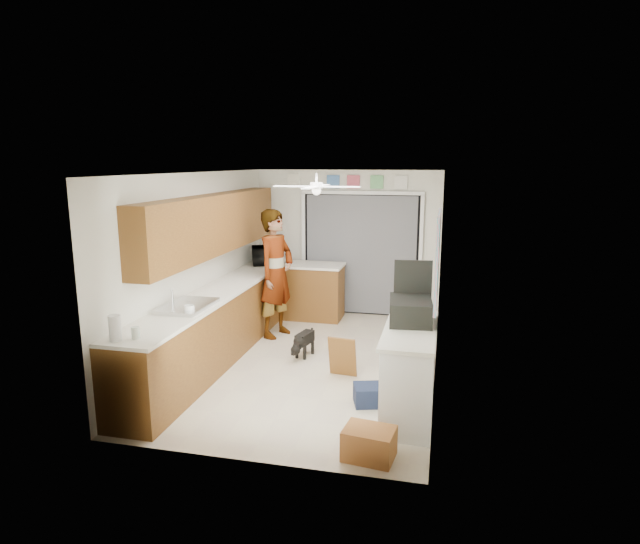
{
  "coord_description": "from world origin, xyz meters",
  "views": [
    {
      "loc": [
        1.62,
        -6.6,
        2.64
      ],
      "look_at": [
        0.0,
        0.4,
        1.15
      ],
      "focal_mm": 30.0,
      "sensor_mm": 36.0,
      "label": 1
    }
  ],
  "objects_px": {
    "microwave": "(263,256)",
    "cardboard_box": "(369,443)",
    "paper_towel_roll": "(115,328)",
    "dog": "(305,343)",
    "cup": "(189,309)",
    "man": "(276,274)",
    "suitcase": "(410,311)",
    "navy_crate": "(370,395)"
  },
  "relations": [
    {
      "from": "microwave",
      "to": "cardboard_box",
      "type": "relative_size",
      "value": 1.15
    },
    {
      "from": "paper_towel_roll",
      "to": "dog",
      "type": "height_order",
      "value": "paper_towel_roll"
    },
    {
      "from": "microwave",
      "to": "cup",
      "type": "bearing_deg",
      "value": 160.09
    },
    {
      "from": "cup",
      "to": "suitcase",
      "type": "bearing_deg",
      "value": 5.17
    },
    {
      "from": "dog",
      "to": "cup",
      "type": "bearing_deg",
      "value": -112.73
    },
    {
      "from": "microwave",
      "to": "cup",
      "type": "distance_m",
      "value": 3.04
    },
    {
      "from": "cardboard_box",
      "to": "dog",
      "type": "bearing_deg",
      "value": 117.23
    },
    {
      "from": "paper_towel_roll",
      "to": "navy_crate",
      "type": "bearing_deg",
      "value": 26.13
    },
    {
      "from": "cardboard_box",
      "to": "man",
      "type": "distance_m",
      "value": 3.77
    },
    {
      "from": "man",
      "to": "dog",
      "type": "relative_size",
      "value": 4.05
    },
    {
      "from": "dog",
      "to": "man",
      "type": "bearing_deg",
      "value": 142.58
    },
    {
      "from": "paper_towel_roll",
      "to": "dog",
      "type": "relative_size",
      "value": 0.53
    },
    {
      "from": "cardboard_box",
      "to": "cup",
      "type": "bearing_deg",
      "value": 155.91
    },
    {
      "from": "cup",
      "to": "cardboard_box",
      "type": "relative_size",
      "value": 0.26
    },
    {
      "from": "cardboard_box",
      "to": "paper_towel_roll",
      "type": "bearing_deg",
      "value": -178.84
    },
    {
      "from": "man",
      "to": "dog",
      "type": "height_order",
      "value": "man"
    },
    {
      "from": "cardboard_box",
      "to": "navy_crate",
      "type": "xyz_separation_m",
      "value": [
        -0.14,
        1.09,
        -0.03
      ]
    },
    {
      "from": "cup",
      "to": "paper_towel_roll",
      "type": "height_order",
      "value": "paper_towel_roll"
    },
    {
      "from": "cup",
      "to": "navy_crate",
      "type": "xyz_separation_m",
      "value": [
        2.08,
        0.1,
        -0.88
      ]
    },
    {
      "from": "paper_towel_roll",
      "to": "man",
      "type": "xyz_separation_m",
      "value": [
        0.6,
        3.21,
        -0.09
      ]
    },
    {
      "from": "cup",
      "to": "man",
      "type": "bearing_deg",
      "value": 80.92
    },
    {
      "from": "microwave",
      "to": "paper_towel_roll",
      "type": "height_order",
      "value": "microwave"
    },
    {
      "from": "microwave",
      "to": "man",
      "type": "bearing_deg",
      "value": -172.67
    },
    {
      "from": "paper_towel_roll",
      "to": "dog",
      "type": "distance_m",
      "value": 2.87
    },
    {
      "from": "cardboard_box",
      "to": "microwave",
      "type": "bearing_deg",
      "value": 120.56
    },
    {
      "from": "microwave",
      "to": "cup",
      "type": "xyz_separation_m",
      "value": [
        0.16,
        -3.04,
        -0.1
      ]
    },
    {
      "from": "microwave",
      "to": "navy_crate",
      "type": "xyz_separation_m",
      "value": [
        2.24,
        -2.93,
        -0.98
      ]
    },
    {
      "from": "cup",
      "to": "navy_crate",
      "type": "bearing_deg",
      "value": 2.84
    },
    {
      "from": "cup",
      "to": "suitcase",
      "type": "height_order",
      "value": "suitcase"
    },
    {
      "from": "suitcase",
      "to": "man",
      "type": "bearing_deg",
      "value": 132.29
    },
    {
      "from": "dog",
      "to": "navy_crate",
      "type": "bearing_deg",
      "value": -36.89
    },
    {
      "from": "cup",
      "to": "navy_crate",
      "type": "distance_m",
      "value": 2.26
    },
    {
      "from": "cup",
      "to": "man",
      "type": "xyz_separation_m",
      "value": [
        0.35,
        2.17,
        -0.01
      ]
    },
    {
      "from": "paper_towel_roll",
      "to": "cardboard_box",
      "type": "xyz_separation_m",
      "value": [
        2.47,
        0.05,
        -0.93
      ]
    },
    {
      "from": "suitcase",
      "to": "dog",
      "type": "height_order",
      "value": "suitcase"
    },
    {
      "from": "cup",
      "to": "dog",
      "type": "height_order",
      "value": "cup"
    },
    {
      "from": "microwave",
      "to": "navy_crate",
      "type": "distance_m",
      "value": 3.82
    },
    {
      "from": "paper_towel_roll",
      "to": "navy_crate",
      "type": "xyz_separation_m",
      "value": [
        2.33,
        1.14,
        -0.96
      ]
    },
    {
      "from": "cardboard_box",
      "to": "suitcase",
      "type": "bearing_deg",
      "value": 77.89
    },
    {
      "from": "microwave",
      "to": "cardboard_box",
      "type": "xyz_separation_m",
      "value": [
        2.38,
        -4.03,
        -0.94
      ]
    },
    {
      "from": "cup",
      "to": "paper_towel_roll",
      "type": "bearing_deg",
      "value": -103.71
    },
    {
      "from": "man",
      "to": "suitcase",
      "type": "bearing_deg",
      "value": -113.94
    }
  ]
}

